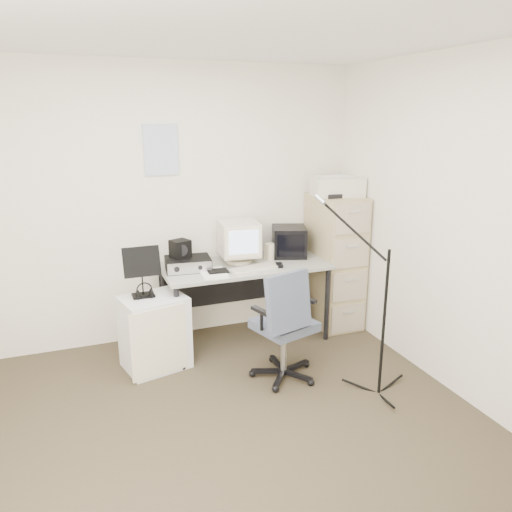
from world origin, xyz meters
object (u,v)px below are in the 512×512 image
object	(u,v)px
filing_cabinet	(334,261)
side_cart	(155,332)
office_chair	(284,323)
desk	(245,302)

from	to	relation	value
filing_cabinet	side_cart	world-z (taller)	filing_cabinet
office_chair	desk	bearing A→B (deg)	76.88
filing_cabinet	desk	size ratio (longest dim) A/B	0.87
office_chair	filing_cabinet	bearing A→B (deg)	26.14
desk	filing_cabinet	bearing A→B (deg)	1.81
filing_cabinet	office_chair	size ratio (longest dim) A/B	1.39
filing_cabinet	side_cart	xyz separation A→B (m)	(-1.84, -0.28, -0.34)
desk	side_cart	xyz separation A→B (m)	(-0.89, -0.25, -0.06)
filing_cabinet	office_chair	xyz separation A→B (m)	(-0.91, -0.83, -0.18)
desk	office_chair	size ratio (longest dim) A/B	1.60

